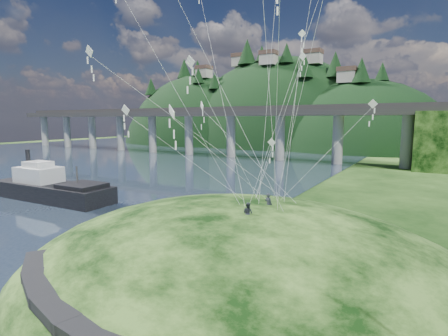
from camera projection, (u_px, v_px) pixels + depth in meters
The scene contains 10 objects.
ground at pixel (145, 258), 28.64m from camera, with size 320.00×320.00×0.00m, color black.
water at pixel (21, 163), 90.80m from camera, with size 240.00×240.00×0.00m, color #2D3D53.
grass_hill at pixel (242, 289), 26.47m from camera, with size 36.00×32.00×13.00m.
footpath at pixel (114, 318), 16.28m from camera, with size 22.29×5.84×0.83m.
bridge at pixel (248, 125), 100.28m from camera, with size 160.00×11.00×15.00m.
far_ridge at pixel (266, 162), 155.63m from camera, with size 153.00×70.00×94.50m.
work_barge at pixel (50, 187), 49.18m from camera, with size 19.97×6.27×6.91m.
wooden_dock at pixel (150, 228), 35.09m from camera, with size 14.28×5.07×1.01m.
kite_flyers at pixel (257, 198), 24.56m from camera, with size 0.94×3.67×1.70m.
kite_swarm at pixel (229, 25), 25.68m from camera, with size 19.52×17.58×20.05m.
Camera 1 is at (19.66, -20.10, 11.26)m, focal length 28.00 mm.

